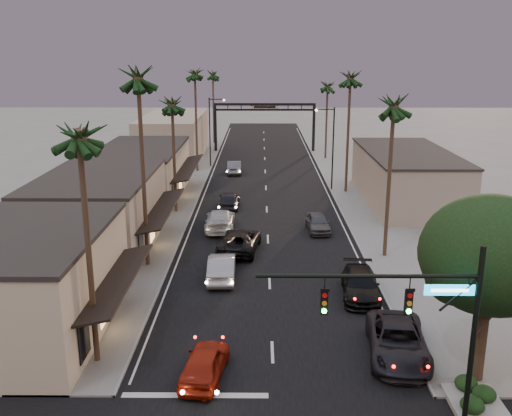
{
  "coord_description": "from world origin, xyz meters",
  "views": [
    {
      "loc": [
        -0.63,
        -15.88,
        14.71
      ],
      "look_at": [
        -0.97,
        28.46,
        2.5
      ],
      "focal_mm": 40.0,
      "sensor_mm": 36.0,
      "label": 1
    }
  ],
  "objects_px": {
    "palm_rb": "(351,75)",
    "oncoming_silver": "(222,267)",
    "streetlight_left": "(212,126)",
    "palm_ld": "(195,71)",
    "corner_tree": "(493,260)",
    "palm_ra": "(394,100)",
    "oncoming_pickup": "(240,241)",
    "palm_far": "(213,72)",
    "palm_la": "(78,129)",
    "streetlight_right": "(331,142)",
    "palm_rc": "(328,83)",
    "curbside_black": "(360,284)",
    "arch": "(265,115)",
    "palm_lb": "(138,73)",
    "traffic_signal": "(426,313)",
    "oncoming_red": "(205,363)",
    "palm_lc": "(172,100)",
    "curbside_near": "(398,341)"
  },
  "relations": [
    {
      "from": "palm_rb",
      "to": "oncoming_silver",
      "type": "distance_m",
      "value": 29.43
    },
    {
      "from": "streetlight_right",
      "to": "palm_rb",
      "type": "distance_m",
      "value": 7.35
    },
    {
      "from": "streetlight_right",
      "to": "palm_lb",
      "type": "height_order",
      "value": "palm_lb"
    },
    {
      "from": "palm_ra",
      "to": "palm_far",
      "type": "relative_size",
      "value": 1.0
    },
    {
      "from": "traffic_signal",
      "to": "streetlight_right",
      "type": "height_order",
      "value": "streetlight_right"
    },
    {
      "from": "palm_lc",
      "to": "palm_ra",
      "type": "xyz_separation_m",
      "value": [
        17.2,
        -12.0,
        0.97
      ]
    },
    {
      "from": "palm_ld",
      "to": "curbside_black",
      "type": "xyz_separation_m",
      "value": [
        14.19,
        -38.1,
        -11.63
      ]
    },
    {
      "from": "palm_far",
      "to": "curbside_black",
      "type": "relative_size",
      "value": 2.43
    },
    {
      "from": "arch",
      "to": "oncoming_silver",
      "type": "distance_m",
      "value": 50.67
    },
    {
      "from": "streetlight_left",
      "to": "palm_lb",
      "type": "xyz_separation_m",
      "value": [
        -1.68,
        -36.0,
        8.06
      ]
    },
    {
      "from": "arch",
      "to": "streetlight_right",
      "type": "height_order",
      "value": "streetlight_right"
    },
    {
      "from": "palm_la",
      "to": "oncoming_silver",
      "type": "relative_size",
      "value": 2.64
    },
    {
      "from": "streetlight_right",
      "to": "palm_rc",
      "type": "bearing_deg",
      "value": 84.95
    },
    {
      "from": "palm_la",
      "to": "palm_rb",
      "type": "xyz_separation_m",
      "value": [
        17.2,
        35.0,
        0.97
      ]
    },
    {
      "from": "palm_lb",
      "to": "oncoming_pickup",
      "type": "bearing_deg",
      "value": 26.15
    },
    {
      "from": "corner_tree",
      "to": "palm_lb",
      "type": "relative_size",
      "value": 0.58
    },
    {
      "from": "traffic_signal",
      "to": "arch",
      "type": "bearing_deg",
      "value": 94.93
    },
    {
      "from": "corner_tree",
      "to": "oncoming_silver",
      "type": "distance_m",
      "value": 18.33
    },
    {
      "from": "palm_la",
      "to": "palm_lb",
      "type": "bearing_deg",
      "value": 90.0
    },
    {
      "from": "traffic_signal",
      "to": "palm_rb",
      "type": "relative_size",
      "value": 0.6
    },
    {
      "from": "arch",
      "to": "palm_lc",
      "type": "distance_m",
      "value": 35.41
    },
    {
      "from": "palm_ra",
      "to": "oncoming_silver",
      "type": "distance_m",
      "value": 16.45
    },
    {
      "from": "streetlight_left",
      "to": "palm_ld",
      "type": "distance_m",
      "value": 7.88
    },
    {
      "from": "palm_rb",
      "to": "oncoming_silver",
      "type": "xyz_separation_m",
      "value": [
        -11.79,
        -24.35,
        -11.59
      ]
    },
    {
      "from": "arch",
      "to": "palm_la",
      "type": "bearing_deg",
      "value": -98.03
    },
    {
      "from": "arch",
      "to": "oncoming_silver",
      "type": "height_order",
      "value": "arch"
    },
    {
      "from": "traffic_signal",
      "to": "palm_ld",
      "type": "distance_m",
      "value": 53.47
    },
    {
      "from": "oncoming_pickup",
      "to": "palm_rc",
      "type": "bearing_deg",
      "value": -97.96
    },
    {
      "from": "curbside_black",
      "to": "palm_rb",
      "type": "bearing_deg",
      "value": 88.62
    },
    {
      "from": "palm_ra",
      "to": "palm_rb",
      "type": "xyz_separation_m",
      "value": [
        0.0,
        20.0,
        0.97
      ]
    },
    {
      "from": "traffic_signal",
      "to": "palm_lc",
      "type": "relative_size",
      "value": 0.7
    },
    {
      "from": "corner_tree",
      "to": "palm_ra",
      "type": "relative_size",
      "value": 0.67
    },
    {
      "from": "palm_lc",
      "to": "oncoming_red",
      "type": "bearing_deg",
      "value": -79.2
    },
    {
      "from": "oncoming_red",
      "to": "corner_tree",
      "type": "bearing_deg",
      "value": -173.67
    },
    {
      "from": "streetlight_right",
      "to": "palm_lc",
      "type": "distance_m",
      "value": 18.66
    },
    {
      "from": "traffic_signal",
      "to": "palm_lb",
      "type": "relative_size",
      "value": 0.56
    },
    {
      "from": "streetlight_left",
      "to": "palm_rb",
      "type": "bearing_deg",
      "value": -42.05
    },
    {
      "from": "palm_ra",
      "to": "palm_rc",
      "type": "distance_m",
      "value": 40.01
    },
    {
      "from": "streetlight_right",
      "to": "palm_ld",
      "type": "bearing_deg",
      "value": 147.21
    },
    {
      "from": "oncoming_red",
      "to": "traffic_signal",
      "type": "bearing_deg",
      "value": 164.89
    },
    {
      "from": "arch",
      "to": "palm_ra",
      "type": "distance_m",
      "value": 47.17
    },
    {
      "from": "streetlight_left",
      "to": "traffic_signal",
      "type": "bearing_deg",
      "value": -76.86
    },
    {
      "from": "streetlight_left",
      "to": "curbside_near",
      "type": "bearing_deg",
      "value": -74.83
    },
    {
      "from": "oncoming_pickup",
      "to": "palm_rb",
      "type": "bearing_deg",
      "value": -112.21
    },
    {
      "from": "palm_lc",
      "to": "curbside_black",
      "type": "bearing_deg",
      "value": -53.41
    },
    {
      "from": "streetlight_right",
      "to": "oncoming_pickup",
      "type": "bearing_deg",
      "value": -114.63
    },
    {
      "from": "palm_ra",
      "to": "oncoming_pickup",
      "type": "distance_m",
      "value": 15.17
    },
    {
      "from": "streetlight_left",
      "to": "oncoming_pickup",
      "type": "distance_m",
      "value": 33.49
    },
    {
      "from": "streetlight_left",
      "to": "palm_lb",
      "type": "bearing_deg",
      "value": -92.67
    },
    {
      "from": "streetlight_right",
      "to": "palm_far",
      "type": "xyz_separation_m",
      "value": [
        -15.22,
        33.0,
        6.11
      ]
    }
  ]
}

